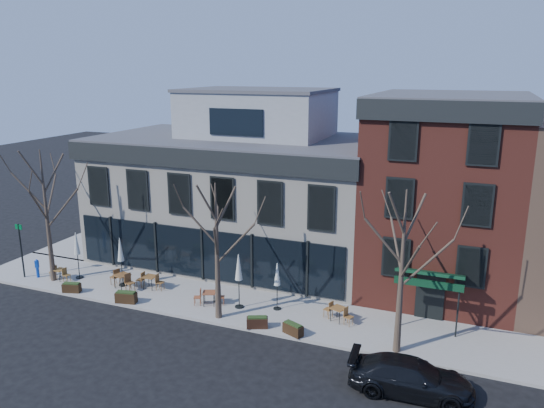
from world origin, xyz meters
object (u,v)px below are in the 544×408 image
at_px(parked_sedan, 411,377).
at_px(cafe_set_0, 60,273).
at_px(call_box, 37,268).
at_px(umbrella_0, 77,246).

bearing_deg(parked_sedan, cafe_set_0, 76.30).
bearing_deg(call_box, cafe_set_0, 7.73).
height_order(call_box, cafe_set_0, call_box).
bearing_deg(cafe_set_0, call_box, -172.27).
relative_size(cafe_set_0, umbrella_0, 0.54).
xyz_separation_m(parked_sedan, cafe_set_0, (-21.16, 3.72, -0.14)).
bearing_deg(cafe_set_0, umbrella_0, 36.32).
distance_m(parked_sedan, call_box, 22.95).
relative_size(parked_sedan, cafe_set_0, 3.12).
distance_m(cafe_set_0, umbrella_0, 1.96).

